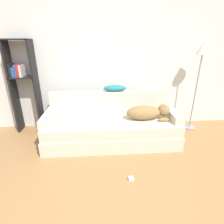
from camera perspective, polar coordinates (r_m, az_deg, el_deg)
name	(u,v)px	position (r m, az deg, el deg)	size (l,w,h in m)	color
wall_back	(106,58)	(3.44, -1.95, 17.19)	(8.10, 0.06, 2.70)	silver
couch	(112,129)	(3.06, -0.13, -5.72)	(2.22, 0.92, 0.43)	beige
couch_backrest	(110,101)	(3.26, -0.61, 3.65)	(2.18, 0.15, 0.37)	beige
couch_arm_left	(49,117)	(3.05, -19.89, -1.42)	(0.15, 0.73, 0.13)	beige
couch_arm_right	(171,113)	(3.18, 18.82, -0.37)	(0.15, 0.73, 0.13)	beige
dog	(148,112)	(2.94, 11.59, -0.07)	(0.72, 0.29, 0.27)	olive
laptop	(109,119)	(2.92, -1.07, -2.25)	(0.36, 0.29, 0.02)	silver
throw_pillow	(115,88)	(3.22, 0.97, 7.81)	(0.41, 0.18, 0.11)	teal
bookshelf	(23,82)	(3.59, -27.03, 8.72)	(0.46, 0.26, 1.68)	black
floor_lamp	(201,60)	(3.58, 27.15, 14.97)	(0.23, 0.23, 1.65)	gray
power_adapter	(131,179)	(2.38, 6.22, -20.80)	(0.06, 0.06, 0.03)	white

